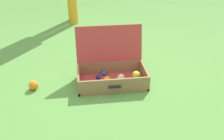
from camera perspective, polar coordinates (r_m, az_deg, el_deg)
name	(u,v)px	position (r m, az deg, el deg)	size (l,w,h in m)	color
ground_plane	(120,87)	(2.33, 1.95, -3.91)	(16.00, 16.00, 0.00)	#569342
open_suitcase	(112,70)	(2.37, 0.04, -0.05)	(0.65, 0.47, 0.50)	#B23838
stray_ball_on_grass	(34,85)	(2.39, -17.78, -3.38)	(0.09, 0.09, 0.09)	orange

